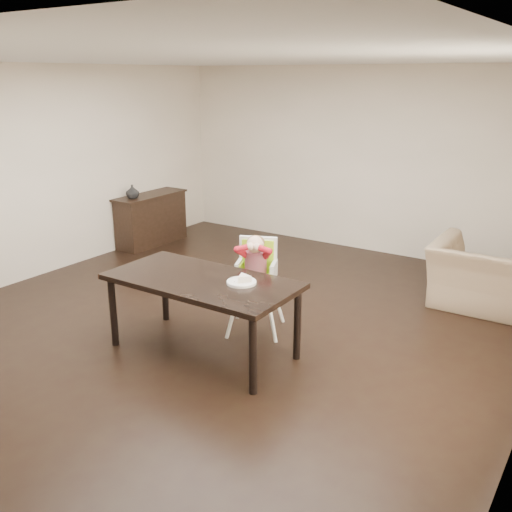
# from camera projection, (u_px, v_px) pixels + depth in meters

# --- Properties ---
(ground) EXTENTS (7.00, 7.00, 0.00)m
(ground) POSITION_uv_depth(u_px,v_px,m) (219.00, 327.00, 6.06)
(ground) COLOR black
(ground) RESTS_ON ground
(room_walls) EXTENTS (6.02, 7.02, 2.71)m
(room_walls) POSITION_uv_depth(u_px,v_px,m) (215.00, 151.00, 5.49)
(room_walls) COLOR beige
(room_walls) RESTS_ON ground
(dining_table) EXTENTS (1.80, 0.90, 0.75)m
(dining_table) POSITION_uv_depth(u_px,v_px,m) (202.00, 286.00, 5.32)
(dining_table) COLOR black
(dining_table) RESTS_ON ground
(high_chair) EXTENTS (0.56, 0.56, 1.03)m
(high_chair) POSITION_uv_depth(u_px,v_px,m) (256.00, 264.00, 5.79)
(high_chair) COLOR white
(high_chair) RESTS_ON ground
(plate) EXTENTS (0.36, 0.36, 0.08)m
(plate) POSITION_uv_depth(u_px,v_px,m) (242.00, 281.00, 5.16)
(plate) COLOR white
(plate) RESTS_ON dining_table
(armchair) EXTENTS (1.17, 0.76, 1.02)m
(armchair) POSITION_uv_depth(u_px,v_px,m) (487.00, 265.00, 6.42)
(armchair) COLOR #977E60
(armchair) RESTS_ON ground
(sideboard) EXTENTS (0.44, 1.26, 0.79)m
(sideboard) POSITION_uv_depth(u_px,v_px,m) (151.00, 219.00, 8.93)
(sideboard) COLOR black
(sideboard) RESTS_ON ground
(vase) EXTENTS (0.26, 0.26, 0.20)m
(vase) POSITION_uv_depth(u_px,v_px,m) (132.00, 192.00, 8.49)
(vase) COLOR #99999E
(vase) RESTS_ON sideboard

